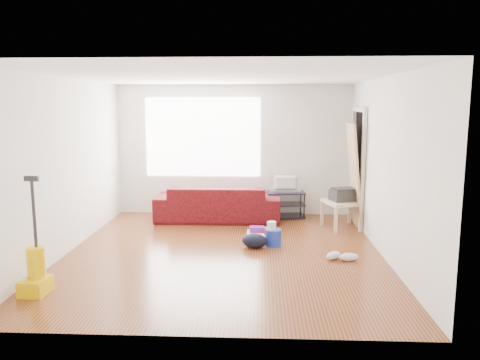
{
  "coord_description": "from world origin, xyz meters",
  "views": [
    {
      "loc": [
        0.53,
        -6.49,
        2.1
      ],
      "look_at": [
        0.2,
        0.6,
        0.97
      ],
      "focal_mm": 35.0,
      "sensor_mm": 36.0,
      "label": 1
    }
  ],
  "objects_px": {
    "sofa": "(218,220)",
    "vacuum": "(36,272)",
    "tv_stand": "(285,204)",
    "side_table": "(343,205)",
    "bucket": "(273,245)",
    "cleaning_tray": "(264,232)",
    "backpack": "(255,248)"
  },
  "relations": [
    {
      "from": "side_table",
      "to": "cleaning_tray",
      "type": "height_order",
      "value": "side_table"
    },
    {
      "from": "sofa",
      "to": "backpack",
      "type": "xyz_separation_m",
      "value": [
        0.7,
        -1.69,
        0.0
      ]
    },
    {
      "from": "backpack",
      "to": "side_table",
      "type": "bearing_deg",
      "value": 52.81
    },
    {
      "from": "bucket",
      "to": "vacuum",
      "type": "relative_size",
      "value": 0.19
    },
    {
      "from": "tv_stand",
      "to": "vacuum",
      "type": "xyz_separation_m",
      "value": [
        -2.99,
        -3.79,
        -0.01
      ]
    },
    {
      "from": "side_table",
      "to": "bucket",
      "type": "height_order",
      "value": "side_table"
    },
    {
      "from": "side_table",
      "to": "vacuum",
      "type": "relative_size",
      "value": 0.56
    },
    {
      "from": "cleaning_tray",
      "to": "sofa",
      "type": "bearing_deg",
      "value": 130.63
    },
    {
      "from": "cleaning_tray",
      "to": "side_table",
      "type": "bearing_deg",
      "value": 20.87
    },
    {
      "from": "cleaning_tray",
      "to": "vacuum",
      "type": "height_order",
      "value": "vacuum"
    },
    {
      "from": "cleaning_tray",
      "to": "backpack",
      "type": "relative_size",
      "value": 1.42
    },
    {
      "from": "backpack",
      "to": "vacuum",
      "type": "bearing_deg",
      "value": -129.01
    },
    {
      "from": "side_table",
      "to": "vacuum",
      "type": "height_order",
      "value": "vacuum"
    },
    {
      "from": "bucket",
      "to": "vacuum",
      "type": "xyz_separation_m",
      "value": [
        -2.72,
        -1.95,
        0.25
      ]
    },
    {
      "from": "tv_stand",
      "to": "bucket",
      "type": "height_order",
      "value": "tv_stand"
    },
    {
      "from": "backpack",
      "to": "tv_stand",
      "type": "bearing_deg",
      "value": 88.28
    },
    {
      "from": "sofa",
      "to": "vacuum",
      "type": "height_order",
      "value": "vacuum"
    },
    {
      "from": "sofa",
      "to": "side_table",
      "type": "distance_m",
      "value": 2.3
    },
    {
      "from": "sofa",
      "to": "tv_stand",
      "type": "bearing_deg",
      "value": -167.88
    },
    {
      "from": "tv_stand",
      "to": "backpack",
      "type": "xyz_separation_m",
      "value": [
        -0.55,
        -1.96,
        -0.25
      ]
    },
    {
      "from": "backpack",
      "to": "vacuum",
      "type": "distance_m",
      "value": 3.06
    },
    {
      "from": "bucket",
      "to": "backpack",
      "type": "bearing_deg",
      "value": -156.88
    },
    {
      "from": "cleaning_tray",
      "to": "backpack",
      "type": "bearing_deg",
      "value": -102.11
    },
    {
      "from": "vacuum",
      "to": "bucket",
      "type": "bearing_deg",
      "value": 39.27
    },
    {
      "from": "tv_stand",
      "to": "backpack",
      "type": "distance_m",
      "value": 2.05
    },
    {
      "from": "sofa",
      "to": "bucket",
      "type": "relative_size",
      "value": 9.17
    },
    {
      "from": "cleaning_tray",
      "to": "bucket",
      "type": "bearing_deg",
      "value": -76.92
    },
    {
      "from": "sofa",
      "to": "cleaning_tray",
      "type": "distance_m",
      "value": 1.31
    },
    {
      "from": "tv_stand",
      "to": "cleaning_tray",
      "type": "bearing_deg",
      "value": -113.52
    },
    {
      "from": "sofa",
      "to": "side_table",
      "type": "relative_size",
      "value": 3.05
    },
    {
      "from": "tv_stand",
      "to": "cleaning_tray",
      "type": "height_order",
      "value": "tv_stand"
    },
    {
      "from": "side_table",
      "to": "cleaning_tray",
      "type": "bearing_deg",
      "value": -159.13
    }
  ]
}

